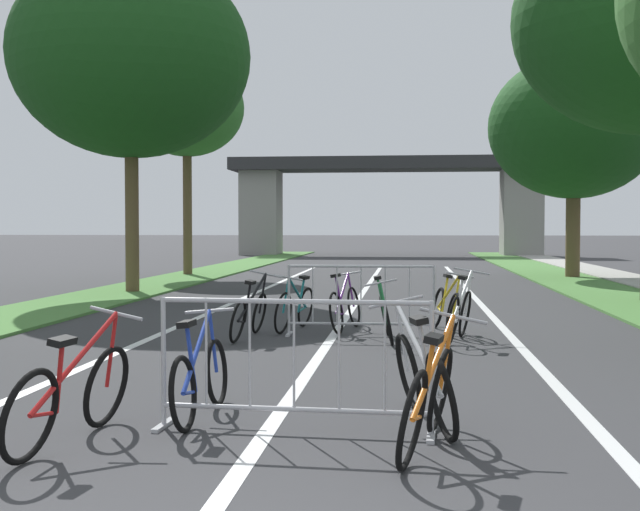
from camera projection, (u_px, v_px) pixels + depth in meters
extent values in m
cube|color=#477A38|center=(182.00, 279.00, 25.42)|extent=(2.16, 52.97, 0.05)
cube|color=#477A38|center=(571.00, 281.00, 24.19)|extent=(2.16, 52.97, 0.05)
cube|color=#9E9B93|center=(638.00, 281.00, 23.99)|extent=(1.61, 52.97, 0.08)
cube|color=silver|center=(359.00, 299.00, 18.49)|extent=(0.14, 30.64, 0.01)
cube|color=silver|center=(477.00, 300.00, 18.22)|extent=(0.14, 30.64, 0.01)
cube|color=silver|center=(244.00, 298.00, 18.77)|extent=(0.14, 30.64, 0.01)
cube|color=#2D2D30|center=(389.00, 164.00, 46.59)|extent=(17.76, 3.48, 0.69)
cube|color=gray|center=(261.00, 213.00, 47.46)|extent=(2.14, 2.40, 4.77)
cube|color=gray|center=(521.00, 213.00, 45.91)|extent=(2.14, 2.40, 4.77)
cylinder|color=brown|center=(132.00, 220.00, 20.10)|extent=(0.33, 0.33, 3.56)
ellipsoid|color=#194719|center=(131.00, 56.00, 19.96)|extent=(5.75, 5.75, 4.89)
cylinder|color=brown|center=(188.00, 213.00, 27.33)|extent=(0.29, 0.29, 4.10)
ellipsoid|color=#2D6628|center=(187.00, 108.00, 27.21)|extent=(3.75, 3.75, 3.19)
cylinder|color=brown|center=(573.00, 234.00, 25.97)|extent=(0.44, 0.44, 2.75)
ellipsoid|color=#194719|center=(574.00, 127.00, 25.85)|extent=(5.28, 5.28, 4.49)
cylinder|color=#ADADB2|center=(164.00, 362.00, 6.69)|extent=(0.04, 0.04, 1.05)
cube|color=#ADADB2|center=(164.00, 425.00, 6.71)|extent=(0.08, 0.44, 0.03)
cylinder|color=#ADADB2|center=(431.00, 369.00, 6.35)|extent=(0.04, 0.04, 1.05)
cube|color=#ADADB2|center=(431.00, 435.00, 6.37)|extent=(0.08, 0.44, 0.03)
cylinder|color=#ADADB2|center=(294.00, 302.00, 6.50)|extent=(2.14, 0.15, 0.04)
cylinder|color=#ADADB2|center=(294.00, 409.00, 6.53)|extent=(2.14, 0.15, 0.04)
cylinder|color=#ADADB2|center=(206.00, 352.00, 6.63)|extent=(0.02, 0.02, 0.87)
cylinder|color=#ADADB2|center=(250.00, 353.00, 6.57)|extent=(0.02, 0.02, 0.87)
cylinder|color=#ADADB2|center=(294.00, 354.00, 6.52)|extent=(0.02, 0.02, 0.87)
cylinder|color=#ADADB2|center=(339.00, 355.00, 6.46)|extent=(0.02, 0.02, 0.87)
cylinder|color=#ADADB2|center=(385.00, 356.00, 6.40)|extent=(0.02, 0.02, 0.87)
cylinder|color=#ADADB2|center=(289.00, 300.00, 12.35)|extent=(0.04, 0.04, 1.05)
cube|color=#ADADB2|center=(289.00, 334.00, 12.37)|extent=(0.07, 0.44, 0.03)
cylinder|color=#ADADB2|center=(434.00, 301.00, 12.18)|extent=(0.04, 0.04, 1.05)
cube|color=#ADADB2|center=(434.00, 336.00, 12.20)|extent=(0.07, 0.44, 0.03)
cylinder|color=#ADADB2|center=(361.00, 266.00, 12.25)|extent=(2.14, 0.10, 0.04)
cylinder|color=#ADADB2|center=(361.00, 324.00, 12.28)|extent=(2.14, 0.10, 0.04)
cylinder|color=#ADADB2|center=(313.00, 294.00, 12.32)|extent=(0.02, 0.02, 0.87)
cylinder|color=#ADADB2|center=(337.00, 294.00, 12.29)|extent=(0.02, 0.02, 0.87)
cylinder|color=#ADADB2|center=(361.00, 294.00, 12.26)|extent=(0.02, 0.02, 0.87)
cylinder|color=#ADADB2|center=(385.00, 295.00, 12.24)|extent=(0.02, 0.02, 0.87)
cylinder|color=#ADADB2|center=(409.00, 295.00, 12.21)|extent=(0.02, 0.02, 0.87)
torus|color=black|center=(453.00, 321.00, 11.18)|extent=(0.30, 0.70, 0.69)
torus|color=black|center=(465.00, 314.00, 12.11)|extent=(0.30, 0.70, 0.69)
cylinder|color=silver|center=(462.00, 295.00, 11.59)|extent=(0.36, 0.93, 0.66)
cylinder|color=silver|center=(460.00, 300.00, 11.42)|extent=(0.13, 0.14, 0.63)
cylinder|color=silver|center=(454.00, 322.00, 11.33)|extent=(0.09, 0.32, 0.08)
cylinder|color=silver|center=(468.00, 293.00, 12.06)|extent=(0.13, 0.12, 0.63)
cube|color=black|center=(463.00, 277.00, 11.36)|extent=(0.16, 0.26, 0.07)
cylinder|color=#99999E|center=(472.00, 271.00, 12.01)|extent=(0.52, 0.15, 0.11)
torus|color=black|center=(306.00, 307.00, 13.38)|extent=(0.26, 0.65, 0.64)
torus|color=black|center=(283.00, 313.00, 12.44)|extent=(0.26, 0.65, 0.64)
cylinder|color=#197A7F|center=(297.00, 293.00, 12.92)|extent=(0.18, 0.96, 0.56)
cylinder|color=#197A7F|center=(301.00, 295.00, 13.10)|extent=(0.14, 0.10, 0.55)
cylinder|color=#197A7F|center=(302.00, 309.00, 13.24)|extent=(0.11, 0.32, 0.08)
cylinder|color=#197A7F|center=(286.00, 295.00, 12.45)|extent=(0.12, 0.07, 0.53)
cube|color=black|center=(304.00, 278.00, 13.11)|extent=(0.16, 0.26, 0.06)
cylinder|color=#99999E|center=(289.00, 278.00, 12.45)|extent=(0.44, 0.13, 0.09)
torus|color=black|center=(238.00, 321.00, 11.45)|extent=(0.21, 0.63, 0.61)
torus|color=black|center=(259.00, 313.00, 12.52)|extent=(0.21, 0.63, 0.61)
cylinder|color=black|center=(252.00, 297.00, 11.94)|extent=(0.26, 1.05, 0.63)
cylinder|color=black|center=(248.00, 302.00, 11.74)|extent=(0.15, 0.14, 0.58)
cylinder|color=black|center=(241.00, 322.00, 11.62)|extent=(0.05, 0.35, 0.07)
cylinder|color=black|center=(263.00, 294.00, 12.48)|extent=(0.15, 0.10, 0.60)
cube|color=black|center=(251.00, 282.00, 11.68)|extent=(0.13, 0.25, 0.07)
cylinder|color=#99999E|center=(266.00, 274.00, 12.43)|extent=(0.50, 0.07, 0.12)
torus|color=black|center=(438.00, 307.00, 13.24)|extent=(0.27, 0.67, 0.65)
torus|color=black|center=(453.00, 315.00, 12.16)|extent=(0.27, 0.67, 0.65)
cylinder|color=gold|center=(449.00, 292.00, 12.72)|extent=(0.32, 1.03, 0.61)
cylinder|color=gold|center=(445.00, 294.00, 12.93)|extent=(0.14, 0.14, 0.57)
cylinder|color=gold|center=(440.00, 310.00, 13.07)|extent=(0.08, 0.35, 0.08)
cylinder|color=gold|center=(456.00, 295.00, 12.18)|extent=(0.14, 0.11, 0.58)
cube|color=black|center=(448.00, 276.00, 12.96)|extent=(0.15, 0.25, 0.07)
cylinder|color=#99999E|center=(460.00, 275.00, 12.20)|extent=(0.42, 0.10, 0.11)
torus|color=black|center=(412.00, 420.00, 5.47)|extent=(0.30, 0.71, 0.68)
torus|color=black|center=(440.00, 390.00, 6.47)|extent=(0.30, 0.71, 0.68)
cylinder|color=orange|center=(434.00, 364.00, 5.92)|extent=(0.36, 1.00, 0.62)
cylinder|color=orange|center=(427.00, 378.00, 5.73)|extent=(0.13, 0.14, 0.57)
cylinder|color=orange|center=(417.00, 418.00, 5.63)|extent=(0.09, 0.34, 0.08)
cylinder|color=orange|center=(447.00, 353.00, 6.42)|extent=(0.14, 0.12, 0.59)
cube|color=black|center=(434.00, 339.00, 5.67)|extent=(0.15, 0.26, 0.07)
cylinder|color=#99999E|center=(453.00, 316.00, 6.37)|extent=(0.52, 0.14, 0.12)
torus|color=black|center=(384.00, 316.00, 12.26)|extent=(0.20, 0.61, 0.60)
torus|color=black|center=(388.00, 324.00, 11.23)|extent=(0.20, 0.61, 0.60)
cylinder|color=#1E7238|center=(382.00, 300.00, 11.76)|extent=(0.07, 1.00, 0.59)
cylinder|color=#1E7238|center=(382.00, 299.00, 11.96)|extent=(0.18, 0.11, 0.63)
cylinder|color=#1E7238|center=(385.00, 318.00, 12.10)|extent=(0.06, 0.33, 0.07)
cylinder|color=#1E7238|center=(384.00, 303.00, 11.25)|extent=(0.15, 0.08, 0.56)
cube|color=black|center=(377.00, 278.00, 11.99)|extent=(0.13, 0.25, 0.07)
cylinder|color=#99999E|center=(380.00, 283.00, 11.27)|extent=(0.45, 0.06, 0.12)
torus|color=black|center=(442.00, 397.00, 6.21)|extent=(0.33, 0.71, 0.69)
torus|color=black|center=(408.00, 371.00, 7.30)|extent=(0.33, 0.71, 0.69)
cylinder|color=#B7B7BC|center=(417.00, 346.00, 6.71)|extent=(0.40, 1.02, 0.65)
cylinder|color=#B7B7BC|center=(425.00, 357.00, 6.50)|extent=(0.15, 0.15, 0.60)
cylinder|color=#B7B7BC|center=(436.00, 395.00, 6.38)|extent=(0.10, 0.35, 0.08)
cylinder|color=#B7B7BC|center=(402.00, 337.00, 7.25)|extent=(0.15, 0.12, 0.62)
cube|color=black|center=(419.00, 320.00, 6.45)|extent=(0.16, 0.26, 0.07)
cylinder|color=#99999E|center=(396.00, 302.00, 7.21)|extent=(0.47, 0.14, 0.12)
torus|color=black|center=(30.00, 416.00, 5.61)|extent=(0.26, 0.69, 0.67)
torus|color=black|center=(107.00, 387.00, 6.65)|extent=(0.26, 0.69, 0.67)
cylinder|color=red|center=(76.00, 361.00, 6.08)|extent=(0.29, 1.03, 0.63)
cylinder|color=red|center=(59.00, 377.00, 5.89)|extent=(0.14, 0.14, 0.53)
cylinder|color=red|center=(43.00, 414.00, 5.78)|extent=(0.06, 0.35, 0.08)
cylinder|color=red|center=(111.00, 350.00, 6.61)|extent=(0.15, 0.11, 0.60)
cube|color=black|center=(62.00, 341.00, 5.83)|extent=(0.14, 0.25, 0.07)
cylinder|color=#99999E|center=(116.00, 313.00, 6.56)|extent=(0.45, 0.09, 0.11)
torus|color=black|center=(183.00, 394.00, 6.51)|extent=(0.12, 0.61, 0.61)
torus|color=black|center=(217.00, 372.00, 7.49)|extent=(0.12, 0.61, 0.61)
cylinder|color=#1E389E|center=(197.00, 350.00, 6.97)|extent=(0.06, 0.96, 0.59)
cylinder|color=#1E389E|center=(191.00, 358.00, 6.79)|extent=(0.10, 0.12, 0.57)
cylinder|color=#1E389E|center=(189.00, 393.00, 6.67)|extent=(0.04, 0.32, 0.07)
cylinder|color=#1E389E|center=(213.00, 342.00, 7.46)|extent=(0.10, 0.09, 0.56)
cube|color=black|center=(187.00, 324.00, 6.75)|extent=(0.11, 0.24, 0.06)
cylinder|color=#99999E|center=(209.00, 311.00, 7.43)|extent=(0.45, 0.04, 0.07)
torus|color=black|center=(336.00, 313.00, 12.38)|extent=(0.25, 0.66, 0.65)
torus|color=black|center=(354.00, 307.00, 13.40)|extent=(0.25, 0.66, 0.65)
cylinder|color=#662884|center=(342.00, 293.00, 12.87)|extent=(0.14, 1.03, 0.57)
cylinder|color=#662884|center=(339.00, 295.00, 12.67)|extent=(0.15, 0.10, 0.60)
cylinder|color=#662884|center=(340.00, 314.00, 12.54)|extent=(0.10, 0.34, 0.08)
cylinder|color=#662884|center=(351.00, 290.00, 13.38)|extent=(0.13, 0.07, 0.54)
cube|color=black|center=(336.00, 276.00, 12.64)|extent=(0.15, 0.26, 0.06)
cylinder|color=#99999E|center=(348.00, 273.00, 13.36)|extent=(0.42, 0.10, 0.09)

